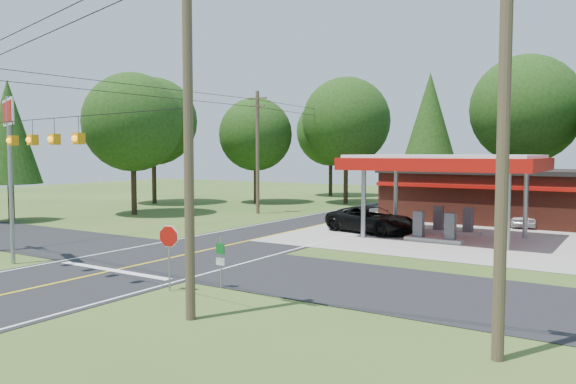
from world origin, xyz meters
The scene contains 17 objects.
ground centered at (0.00, 0.00, 0.00)m, with size 120.00×120.00×0.00m, color #2F4F1B.
main_highway centered at (0.00, 0.00, 0.01)m, with size 8.00×120.00×0.02m, color black.
cross_road centered at (0.00, 0.00, 0.01)m, with size 70.00×7.00×0.02m, color black.
lane_center_yellow centered at (0.00, 0.00, 0.03)m, with size 0.15×110.00×0.00m, color yellow.
gas_canopy centered at (9.00, 13.00, 4.27)m, with size 10.60×7.40×4.88m.
convenience_store centered at (10.00, 22.98, 1.92)m, with size 16.40×7.55×3.80m.
utility_pole_near_right centered at (7.50, -7.00, 5.96)m, with size 1.80×0.30×11.50m.
utility_pole_far_left centered at (-8.00, 18.00, 5.20)m, with size 1.80×0.30×10.00m.
utility_pole_right_b centered at (16.00, -5.50, 5.20)m, with size 1.80×0.30×10.00m.
utility_pole_north centered at (-6.50, 35.00, 4.75)m, with size 0.30×0.30×9.50m.
overhead_beacons centered at (-1.00, -6.00, 6.21)m, with size 17.04×2.04×1.03m.
treeline_backdrop centered at (0.82, 24.01, 7.49)m, with size 70.27×51.59×13.30m.
suv_car centered at (4.50, 12.71, 0.82)m, with size 5.88×5.88×1.63m, color black.
sedan_car centered at (12.00, 21.00, 0.67)m, with size 3.95×3.95×1.34m, color silver.
big_stop_sign centered at (-5.00, -5.01, 5.62)m, with size 2.58×1.17×7.47m.
octagonal_stop_sign centered at (4.50, -4.85, 1.80)m, with size 0.84×0.19×2.42m.
route_sign_post centered at (5.80, -3.52, 1.13)m, with size 0.39×0.09×1.92m.
Camera 1 is at (18.87, -19.33, 4.99)m, focal length 35.00 mm.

